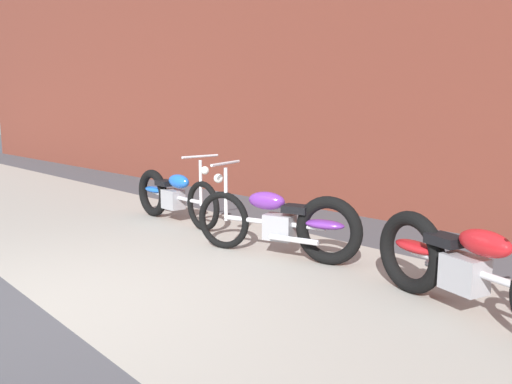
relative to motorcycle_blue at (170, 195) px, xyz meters
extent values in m
plane|color=#47474C|center=(2.10, -2.62, -0.40)|extent=(80.00, 80.00, 0.00)
cube|color=#9E998E|center=(2.10, -0.87, -0.40)|extent=(36.00, 3.50, 0.01)
cube|color=brown|center=(2.10, 2.58, 2.66)|extent=(36.00, 0.50, 6.12)
torus|color=black|center=(0.81, -0.02, -0.06)|extent=(0.68, 0.09, 0.68)
torus|color=black|center=(-0.49, 0.01, -0.03)|extent=(0.73, 0.14, 0.73)
cylinder|color=silver|center=(0.16, 0.00, -0.02)|extent=(1.24, 0.08, 0.06)
cube|color=#99999E|center=(0.08, 0.00, -0.06)|extent=(0.32, 0.23, 0.28)
ellipsoid|color=blue|center=(0.24, -0.01, 0.22)|extent=(0.44, 0.20, 0.20)
ellipsoid|color=blue|center=(-0.44, 0.01, 0.03)|extent=(0.44, 0.19, 0.10)
cube|color=black|center=(-0.12, 0.00, 0.16)|extent=(0.28, 0.21, 0.08)
cylinder|color=silver|center=(0.77, -0.02, 0.25)|extent=(0.04, 0.04, 0.62)
cylinder|color=silver|center=(0.77, -0.02, 0.61)|extent=(0.04, 0.58, 0.03)
sphere|color=white|center=(0.87, -0.02, 0.43)|extent=(0.11, 0.11, 0.11)
cylinder|color=silver|center=(-0.16, 0.15, -0.14)|extent=(0.55, 0.07, 0.06)
torus|color=black|center=(1.69, -0.39, -0.06)|extent=(0.67, 0.28, 0.68)
torus|color=black|center=(2.93, 0.00, -0.03)|extent=(0.74, 0.34, 0.73)
cylinder|color=silver|center=(2.31, -0.20, -0.02)|extent=(1.19, 0.43, 0.06)
cube|color=#99999E|center=(2.38, -0.17, -0.06)|extent=(0.37, 0.31, 0.28)
ellipsoid|color=#6B2D93|center=(2.23, -0.22, 0.22)|extent=(0.48, 0.31, 0.20)
ellipsoid|color=#6B2D93|center=(2.88, -0.02, 0.03)|extent=(0.47, 0.30, 0.10)
cube|color=black|center=(2.58, -0.11, 0.16)|extent=(0.33, 0.28, 0.08)
cylinder|color=silver|center=(1.73, -0.38, 0.25)|extent=(0.06, 0.06, 0.62)
cylinder|color=silver|center=(1.73, -0.38, 0.61)|extent=(0.21, 0.56, 0.03)
sphere|color=white|center=(1.63, -0.41, 0.43)|extent=(0.11, 0.11, 0.11)
cylinder|color=silver|center=(2.66, -0.24, -0.14)|extent=(0.54, 0.22, 0.06)
torus|color=black|center=(3.92, -0.12, -0.03)|extent=(0.74, 0.34, 0.73)
cylinder|color=silver|center=(4.54, -0.31, -0.02)|extent=(1.20, 0.41, 0.06)
cube|color=#99999E|center=(4.47, -0.29, -0.06)|extent=(0.37, 0.30, 0.28)
ellipsoid|color=red|center=(4.62, -0.34, 0.22)|extent=(0.48, 0.31, 0.20)
ellipsoid|color=red|center=(3.97, -0.14, 0.03)|extent=(0.47, 0.30, 0.10)
cube|color=black|center=(4.28, -0.23, 0.16)|extent=(0.33, 0.27, 0.08)
cylinder|color=silver|center=(4.28, -0.08, -0.14)|extent=(0.54, 0.22, 0.06)
camera|label=1|loc=(5.95, -3.94, 1.15)|focal=33.93mm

